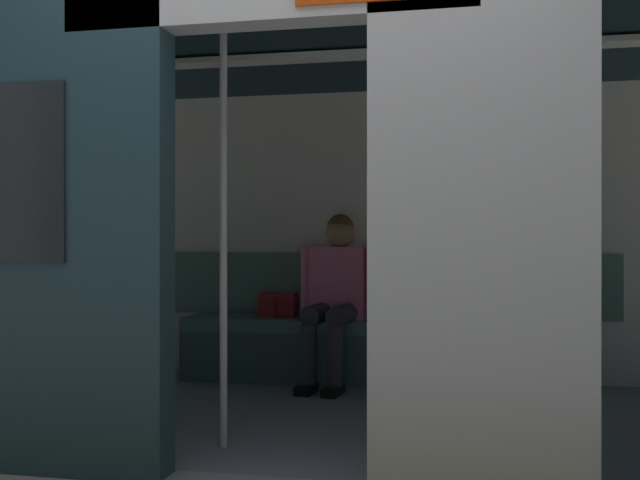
% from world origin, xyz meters
% --- Properties ---
extents(train_car, '(6.40, 2.76, 2.19)m').
position_xyz_m(train_car, '(0.05, -1.20, 1.45)').
color(train_car, silver).
rests_on(train_car, ground_plane).
extents(bench_seat, '(2.49, 0.44, 0.45)m').
position_xyz_m(bench_seat, '(0.00, -2.25, 0.34)').
color(bench_seat, '#4C7566').
rests_on(bench_seat, ground_plane).
extents(person_seated, '(0.55, 0.70, 1.17)m').
position_xyz_m(person_seated, '(0.14, -2.20, 0.67)').
color(person_seated, pink).
rests_on(person_seated, ground_plane).
extents(handbag, '(0.26, 0.15, 0.17)m').
position_xyz_m(handbag, '(0.59, -2.32, 0.53)').
color(handbag, maroon).
rests_on(handbag, bench_seat).
extents(book, '(0.15, 0.22, 0.03)m').
position_xyz_m(book, '(-0.24, -2.27, 0.46)').
color(book, '#26598C').
rests_on(book, bench_seat).
extents(grab_pole_door, '(0.04, 0.04, 2.05)m').
position_xyz_m(grab_pole_door, '(0.37, -0.52, 1.02)').
color(grab_pole_door, silver).
rests_on(grab_pole_door, ground_plane).
extents(grab_pole_far, '(0.04, 0.04, 2.05)m').
position_xyz_m(grab_pole_far, '(-0.37, -0.63, 1.02)').
color(grab_pole_far, silver).
rests_on(grab_pole_far, ground_plane).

